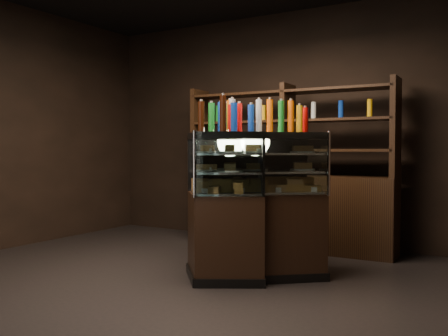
% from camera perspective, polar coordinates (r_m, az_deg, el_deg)
% --- Properties ---
extents(ground, '(5.00, 5.00, 0.00)m').
position_cam_1_polar(ground, '(4.73, -8.07, -12.71)').
color(ground, black).
rests_on(ground, ground).
extents(room_shell, '(5.02, 5.02, 3.01)m').
position_cam_1_polar(room_shell, '(4.63, -8.20, 11.21)').
color(room_shell, black).
rests_on(room_shell, ground).
extents(display_case, '(1.58, 1.41, 1.38)m').
position_cam_1_polar(display_case, '(4.87, 2.08, -6.68)').
color(display_case, black).
rests_on(display_case, ground).
extents(food_display, '(1.19, 1.09, 0.43)m').
position_cam_1_polar(food_display, '(4.82, 2.04, -0.22)').
color(food_display, '#D2934B').
rests_on(food_display, display_case).
extents(bottles_top, '(1.02, 0.95, 0.30)m').
position_cam_1_polar(bottles_top, '(4.83, 2.11, 5.67)').
color(bottles_top, yellow).
rests_on(bottles_top, display_case).
extents(potted_conifer, '(0.33, 0.33, 0.70)m').
position_cam_1_polar(potted_conifer, '(4.81, 4.05, -7.58)').
color(potted_conifer, black).
rests_on(potted_conifer, ground).
extents(back_shelving, '(2.59, 0.49, 2.00)m').
position_cam_1_polar(back_shelving, '(6.14, 7.25, -3.55)').
color(back_shelving, black).
rests_on(back_shelving, ground).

